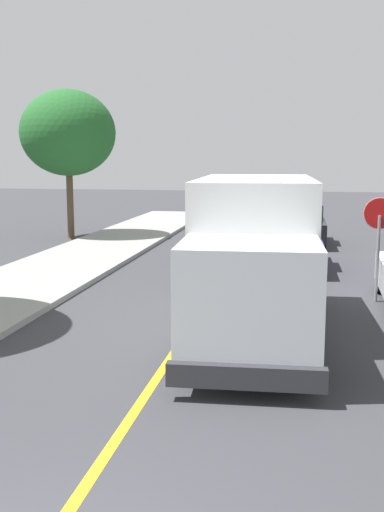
# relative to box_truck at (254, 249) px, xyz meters

# --- Properties ---
(centre_line_yellow) EXTENTS (0.16, 56.00, 0.01)m
(centre_line_yellow) POSITION_rel_box_truck_xyz_m (-1.35, 1.48, -1.76)
(centre_line_yellow) COLOR gold
(centre_line_yellow) RESTS_ON ground
(box_truck) EXTENTS (2.78, 7.30, 3.20)m
(box_truck) POSITION_rel_box_truck_xyz_m (0.00, 0.00, 0.00)
(box_truck) COLOR silver
(box_truck) RESTS_ON ground
(parked_car_near) EXTENTS (1.90, 4.44, 1.67)m
(parked_car_near) POSITION_rel_box_truck_xyz_m (0.67, 7.69, -0.97)
(parked_car_near) COLOR #2D4793
(parked_car_near) RESTS_ON ground
(parked_car_mid) EXTENTS (1.85, 4.42, 1.67)m
(parked_car_mid) POSITION_rel_box_truck_xyz_m (0.97, 13.40, -0.97)
(parked_car_mid) COLOR black
(parked_car_mid) RESTS_ON ground
(stop_sign) EXTENTS (0.80, 0.10, 2.65)m
(stop_sign) POSITION_rel_box_truck_xyz_m (2.85, 3.26, 0.09)
(stop_sign) COLOR gray
(stop_sign) RESTS_ON ground
(street_tree_down_block) EXTENTS (4.18, 4.18, 6.53)m
(street_tree_down_block) POSITION_rel_box_truck_xyz_m (-9.29, 13.36, 2.88)
(street_tree_down_block) COLOR brown
(street_tree_down_block) RESTS_ON ground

